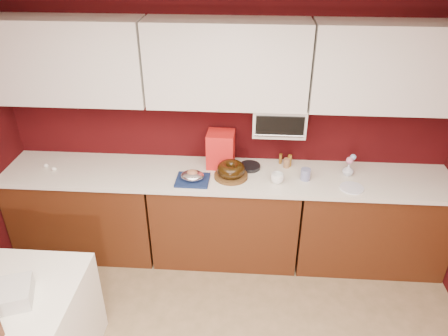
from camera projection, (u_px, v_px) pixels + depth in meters
name	position (u px, v px, depth m)	size (l,w,h in m)	color
ceiling	(186.00, 56.00, 1.40)	(4.00, 4.50, 0.02)	white
wall_back	(228.00, 124.00, 3.97)	(4.00, 0.02, 2.50)	#390709
base_cabinet_left	(87.00, 211.00, 4.19)	(1.31, 0.58, 0.86)	#4D240F
base_cabinet_center	(225.00, 217.00, 4.11)	(1.31, 0.58, 0.86)	#4D240F
base_cabinet_right	(369.00, 223.00, 4.03)	(1.31, 0.58, 0.86)	#4D240F
countertop	(226.00, 176.00, 3.88)	(4.00, 0.62, 0.04)	white
upper_cabinet_left	(66.00, 61.00, 3.60)	(1.31, 0.33, 0.70)	white
upper_cabinet_center	(227.00, 64.00, 3.52)	(1.31, 0.33, 0.70)	white
upper_cabinet_right	(395.00, 68.00, 3.44)	(1.31, 0.33, 0.70)	white
toaster_oven	(279.00, 119.00, 3.75)	(0.45, 0.30, 0.25)	white
toaster_oven_door	(280.00, 127.00, 3.61)	(0.40, 0.02, 0.18)	black
toaster_oven_handle	(279.00, 136.00, 3.64)	(0.02, 0.02, 0.42)	silver
dining_table	(14.00, 328.00, 3.07)	(1.00, 0.80, 0.75)	white
cake_base	(231.00, 176.00, 3.82)	(0.30, 0.30, 0.03)	brown
bundt_cake	(231.00, 169.00, 3.79)	(0.24, 0.24, 0.10)	black
navy_towel	(193.00, 180.00, 3.77)	(0.28, 0.24, 0.02)	#15244E
foil_ham_nest	(192.00, 176.00, 3.74)	(0.20, 0.17, 0.07)	white
roasted_ham	(192.00, 173.00, 3.73)	(0.10, 0.08, 0.06)	#B17151
pandoro_box	(221.00, 149.00, 3.93)	(0.24, 0.22, 0.33)	red
dark_pan	(250.00, 167.00, 3.96)	(0.19, 0.19, 0.03)	black
coffee_mug	(277.00, 177.00, 3.72)	(0.10, 0.10, 0.11)	white
blue_jar	(305.00, 174.00, 3.77)	(0.09, 0.09, 0.10)	navy
flower_vase	(348.00, 169.00, 3.83)	(0.08, 0.08, 0.12)	silver
flower_pink	(350.00, 160.00, 3.79)	(0.06, 0.06, 0.06)	pink
flower_blue	(353.00, 157.00, 3.79)	(0.05, 0.05, 0.05)	#8BADDF
china_plate	(352.00, 188.00, 3.67)	(0.20, 0.20, 0.01)	white
amber_bottle	(290.00, 161.00, 3.97)	(0.04, 0.04, 0.11)	brown
paper_cup	(287.00, 163.00, 3.96)	(0.06, 0.06, 0.09)	#996D45
egg_left	(46.00, 165.00, 3.97)	(0.05, 0.04, 0.04)	white
egg_right	(54.00, 169.00, 3.92)	(0.05, 0.04, 0.04)	white
newspaper_stack	(6.00, 295.00, 2.76)	(0.31, 0.26, 0.11)	silver
amber_bottle_tall	(281.00, 159.00, 4.02)	(0.03, 0.03, 0.10)	brown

